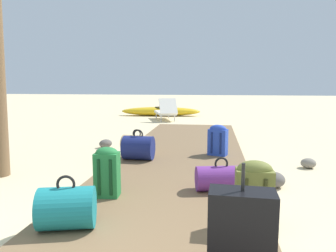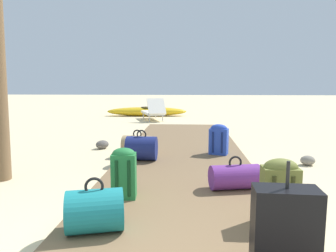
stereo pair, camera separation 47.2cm
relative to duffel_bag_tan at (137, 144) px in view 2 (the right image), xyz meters
name	(u,v)px [view 2 (the right image)]	position (x,y,z in m)	size (l,w,h in m)	color
ground_plane	(182,174)	(0.84, -1.05, -0.24)	(60.00, 60.00, 0.00)	beige
boardwalk	(183,158)	(0.84, -0.20, -0.20)	(2.18, 8.48, 0.08)	brown
duffel_bag_tan	(137,144)	(0.00, 0.00, 0.00)	(0.57, 0.39, 0.43)	tan
backpack_olive	(280,190)	(1.75, -2.85, 0.16)	(0.32, 0.22, 0.61)	olive
backpack_green	(124,172)	(0.21, -2.29, 0.14)	(0.28, 0.24, 0.57)	#237538
suitcase_black	(285,229)	(1.59, -3.58, 0.13)	(0.45, 0.25, 0.76)	black
duffel_bag_navy	(142,148)	(0.16, -0.54, 0.04)	(0.51, 0.41, 0.51)	navy
backpack_blue	(219,138)	(1.47, -0.02, 0.12)	(0.37, 0.29, 0.54)	#2847B7
duffel_bag_purple	(235,177)	(1.49, -1.91, -0.01)	(0.64, 0.41, 0.41)	#6B2D84
duffel_bag_teal	(95,210)	(0.13, -3.11, 0.03)	(0.56, 0.48, 0.48)	#197A7F
lounge_chair	(154,111)	(-0.32, 5.70, 0.09)	(1.06, 1.63, 0.81)	white
kayak	(147,111)	(-0.76, 7.21, -0.06)	(3.26, 0.88, 0.37)	gold
rock_right_far	(308,160)	(2.90, -0.40, -0.16)	(0.20, 0.24, 0.16)	gray
rock_left_far	(102,145)	(-0.84, 0.69, -0.15)	(0.28, 0.21, 0.18)	#5B5651
rock_right_near	(282,177)	(2.19, -1.45, -0.14)	(0.28, 0.29, 0.20)	#5B5651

